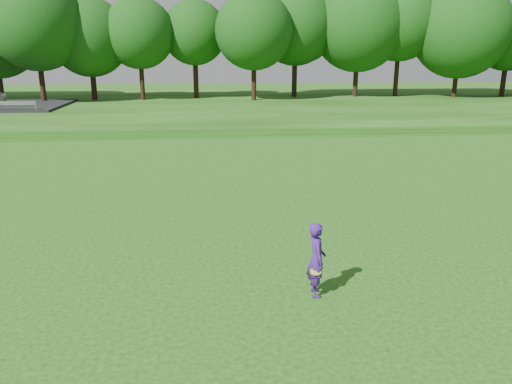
{
  "coord_description": "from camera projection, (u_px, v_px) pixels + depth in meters",
  "views": [
    {
      "loc": [
        0.55,
        -11.52,
        5.39
      ],
      "look_at": [
        1.81,
        2.59,
        1.3
      ],
      "focal_mm": 35.0,
      "sensor_mm": 36.0,
      "label": 1
    }
  ],
  "objects": [
    {
      "name": "ground",
      "position": [
        193.0,
        272.0,
        12.47
      ],
      "size": [
        140.0,
        140.0,
        0.0
      ],
      "primitive_type": "plane",
      "color": "#193F0C",
      "rests_on": "ground"
    },
    {
      "name": "berm",
      "position": [
        205.0,
        107.0,
        44.93
      ],
      "size": [
        130.0,
        30.0,
        0.6
      ],
      "primitive_type": "cube",
      "color": "#193F0C",
      "rests_on": "ground"
    },
    {
      "name": "walking_path",
      "position": [
        203.0,
        136.0,
        31.61
      ],
      "size": [
        130.0,
        1.6,
        0.04
      ],
      "primitive_type": "cube",
      "color": "gray",
      "rests_on": "ground"
    },
    {
      "name": "treeline",
      "position": [
        203.0,
        18.0,
        46.59
      ],
      "size": [
        104.0,
        7.0,
        15.0
      ],
      "primitive_type": null,
      "color": "#16440F",
      "rests_on": "berm"
    },
    {
      "name": "woman",
      "position": [
        316.0,
        259.0,
        11.12
      ],
      "size": [
        0.42,
        0.64,
        1.72
      ],
      "color": "#401B7B",
      "rests_on": "ground"
    }
  ]
}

